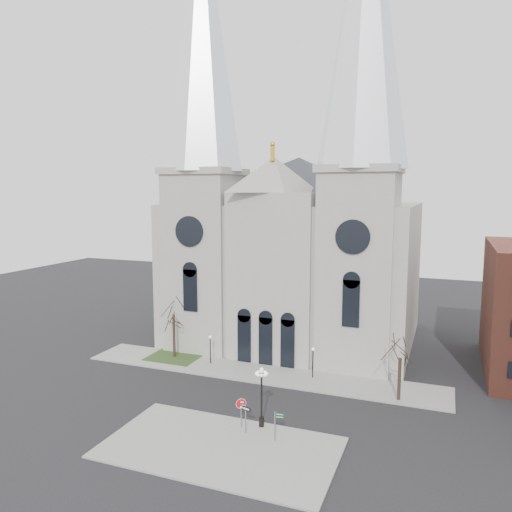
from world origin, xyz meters
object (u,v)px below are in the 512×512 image
(globe_lamp, at_px, (262,390))
(stop_sign, at_px, (241,407))
(street_name_sign, at_px, (276,424))
(one_way_sign, at_px, (246,414))

(globe_lamp, bearing_deg, stop_sign, -151.70)
(globe_lamp, height_order, street_name_sign, globe_lamp)
(one_way_sign, xyz_separation_m, street_name_sign, (2.73, -0.38, -0.17))
(stop_sign, distance_m, globe_lamp, 2.20)
(globe_lamp, xyz_separation_m, one_way_sign, (-0.82, -1.48, -1.63))
(stop_sign, relative_size, globe_lamp, 0.50)
(stop_sign, distance_m, one_way_sign, 0.99)
(stop_sign, height_order, globe_lamp, globe_lamp)
(one_way_sign, bearing_deg, globe_lamp, 76.69)
(stop_sign, height_order, street_name_sign, stop_sign)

